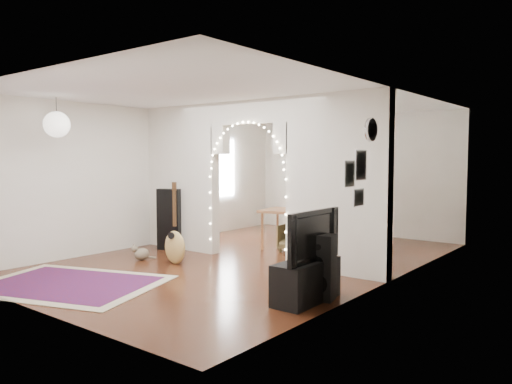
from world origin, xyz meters
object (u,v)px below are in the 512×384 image
Objects in this scene: floor_speaker at (321,267)px; media_console at (306,281)px; dining_chair_left at (295,238)px; dining_table at (294,214)px; bookcase at (320,205)px; acoustic_guitar at (175,234)px; dining_chair_right at (339,231)px.

media_console is (-0.10, -0.18, -0.15)m from floor_speaker.
dining_table is at bearing 121.25° from dining_chair_left.
bookcase is 1.40m from dining_table.
floor_speaker is at bearing 60.46° from media_console.
acoustic_guitar is at bearing -118.87° from dining_table.
bookcase is 1.59m from dining_chair_left.
dining_table is at bearing -86.04° from dining_chair_right.
media_console is 3.27m from dining_chair_left.
floor_speaker reaches higher than dining_chair_left.
dining_table is (-2.10, 2.57, 0.28)m from floor_speaker.
dining_table is (-2.00, 2.75, 0.43)m from media_console.
floor_speaker is 4.61m from bookcase.
media_console reaches higher than dining_chair_right.
dining_chair_right is at bearing 113.12° from media_console.
floor_speaker reaches higher than dining_chair_right.
floor_speaker is 3.33m from dining_table.
acoustic_guitar is at bearing 169.94° from media_console.
dining_chair_left is (-1.92, 2.65, 0.00)m from media_console.
dining_chair_left is at bearing 116.29° from floor_speaker.
dining_chair_right is at bearing 74.59° from dining_chair_left.
bookcase is at bearing 118.36° from media_console.
dining_table reaches higher than dining_chair_left.
bookcase reaches higher than media_console.
bookcase is 2.66× the size of dining_chair_left.
bookcase reaches higher than dining_chair_right.
floor_speaker is at bearing -49.96° from dining_chair_right.
floor_speaker reaches higher than dining_table.
acoustic_guitar is at bearing -92.37° from dining_chair_right.
dining_table is 1.41m from dining_chair_right.
floor_speaker is 0.62× the size of dining_table.
dining_chair_left reaches higher than dining_chair_right.
media_console is 1.81× the size of dining_chair_left.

